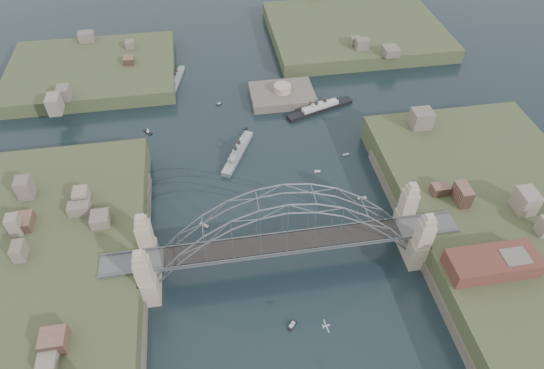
{
  "coord_description": "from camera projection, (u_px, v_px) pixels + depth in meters",
  "views": [
    {
      "loc": [
        -13.76,
        -67.39,
        95.25
      ],
      "look_at": [
        0.0,
        18.0,
        10.0
      ],
      "focal_mm": 31.25,
      "sensor_mm": 36.0,
      "label": 1
    }
  ],
  "objects": [
    {
      "name": "ground",
      "position": [
        284.0,
        264.0,
        115.8
      ],
      "size": [
        500.0,
        500.0,
        0.0
      ],
      "primitive_type": "plane",
      "color": "black",
      "rests_on": "ground"
    },
    {
      "name": "bridge",
      "position": [
        285.0,
        232.0,
        107.15
      ],
      "size": [
        84.0,
        13.8,
        24.6
      ],
      "color": "#4E4E51",
      "rests_on": "ground"
    },
    {
      "name": "shore_west",
      "position": [
        37.0,
        292.0,
        107.93
      ],
      "size": [
        50.5,
        90.0,
        12.0
      ],
      "color": "#394025",
      "rests_on": "ground"
    },
    {
      "name": "shore_east",
      "position": [
        504.0,
        231.0,
        120.91
      ],
      "size": [
        50.5,
        90.0,
        12.0
      ],
      "color": "#394025",
      "rests_on": "ground"
    },
    {
      "name": "headland_nw",
      "position": [
        93.0,
        76.0,
        176.02
      ],
      "size": [
        60.0,
        45.0,
        9.0
      ],
      "primitive_type": "cube",
      "color": "#394025",
      "rests_on": "ground"
    },
    {
      "name": "headland_ne",
      "position": [
        355.0,
        35.0,
        198.28
      ],
      "size": [
        70.0,
        55.0,
        9.5
      ],
      "primitive_type": "cube",
      "color": "#394025",
      "rests_on": "ground"
    },
    {
      "name": "fort_island",
      "position": [
        282.0,
        99.0,
        166.62
      ],
      "size": [
        22.0,
        16.0,
        9.4
      ],
      "color": "#504A3F",
      "rests_on": "ground"
    },
    {
      "name": "wharf_shed",
      "position": [
        493.0,
        263.0,
        103.92
      ],
      "size": [
        20.0,
        8.0,
        4.0
      ],
      "primitive_type": "cube",
      "color": "#592D26",
      "rests_on": "shore_east"
    },
    {
      "name": "finger_pier",
      "position": [
        488.0,
        346.0,
        100.04
      ],
      "size": [
        4.0,
        22.0,
        1.4
      ],
      "primitive_type": "cube",
      "color": "#4E4E51",
      "rests_on": "ground"
    },
    {
      "name": "naval_cruiser_near",
      "position": [
        238.0,
        153.0,
        144.22
      ],
      "size": [
        11.61,
        19.7,
        6.19
      ],
      "color": "gray",
      "rests_on": "ground"
    },
    {
      "name": "naval_cruiser_far",
      "position": [
        177.0,
        79.0,
        173.99
      ],
      "size": [
        6.26,
        17.01,
        5.72
      ],
      "color": "gray",
      "rests_on": "ground"
    },
    {
      "name": "ocean_liner",
      "position": [
        320.0,
        108.0,
        160.63
      ],
      "size": [
        24.21,
        10.99,
        6.0
      ],
      "color": "black",
      "rests_on": "ground"
    },
    {
      "name": "aeroplane",
      "position": [
        325.0,
        326.0,
        95.18
      ],
      "size": [
        1.6,
        2.94,
        0.43
      ],
      "color": "#AFB1B7"
    },
    {
      "name": "small_boat_a",
      "position": [
        204.0,
        225.0,
        124.54
      ],
      "size": [
        2.61,
        2.4,
        0.45
      ],
      "color": "#B8B7B4",
      "rests_on": "ground"
    },
    {
      "name": "small_boat_b",
      "position": [
        317.0,
        171.0,
        139.4
      ],
      "size": [
        1.78,
        0.83,
        0.45
      ],
      "color": "#B8B7B4",
      "rests_on": "ground"
    },
    {
      "name": "small_boat_c",
      "position": [
        292.0,
        325.0,
        103.87
      ],
      "size": [
        2.42,
        2.55,
        1.43
      ],
      "color": "#B8B7B4",
      "rests_on": "ground"
    },
    {
      "name": "small_boat_d",
      "position": [
        346.0,
        155.0,
        144.75
      ],
      "size": [
        2.14,
        1.05,
        0.45
      ],
      "color": "#B8B7B4",
      "rests_on": "ground"
    },
    {
      "name": "small_boat_e",
      "position": [
        148.0,
        131.0,
        152.13
      ],
      "size": [
        2.9,
        3.23,
        2.38
      ],
      "color": "#B8B7B4",
      "rests_on": "ground"
    },
    {
      "name": "small_boat_f",
      "position": [
        245.0,
        129.0,
        153.9
      ],
      "size": [
        1.69,
        1.16,
        0.45
      ],
      "color": "#B8B7B4",
      "rests_on": "ground"
    },
    {
      "name": "small_boat_h",
      "position": [
        219.0,
        104.0,
        163.55
      ],
      "size": [
        1.88,
        1.37,
        1.43
      ],
      "color": "#B8B7B4",
      "rests_on": "ground"
    },
    {
      "name": "small_boat_i",
      "position": [
        362.0,
        198.0,
        131.6
      ],
      "size": [
        2.49,
        0.87,
        0.45
      ],
      "color": "#B8B7B4",
      "rests_on": "ground"
    }
  ]
}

